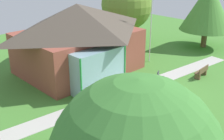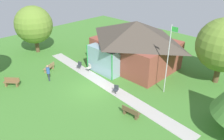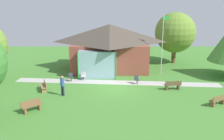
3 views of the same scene
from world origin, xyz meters
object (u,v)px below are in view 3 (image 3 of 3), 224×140
Objects in this scene: bench_mid_right at (172,85)px; bench_mid_left at (44,86)px; patio_chair_lawn_spare at (137,80)px; pavilion at (109,46)px; bench_front_left at (31,106)px; patio_chair_porch_left at (83,76)px; bench_lawn_far_right at (218,100)px; flagpole at (162,43)px; patio_chair_west at (71,78)px; visitor_strolling_lawn at (62,84)px; tree_behind_pavilion_right at (175,33)px.

bench_mid_right and bench_mid_left have the same top height.
pavilion is at bearing -88.47° from patio_chair_lawn_spare.
patio_chair_lawn_spare is (8.48, 1.80, 0.01)m from bench_mid_left.
patio_chair_porch_left is at bearing -153.42° from bench_front_left.
flagpole is at bearing 79.87° from bench_lawn_far_right.
pavilion is 11.01× the size of patio_chair_porch_left.
patio_chair_lawn_spare is (5.28, -1.22, 0.00)m from patio_chair_porch_left.
visitor_strolling_lawn is (-0.07, -3.82, 0.61)m from patio_chair_west.
flagpole is 12.96m from bench_mid_left.
pavilion reaches higher than bench_front_left.
patio_chair_lawn_spare is at bearing 168.89° from patio_chair_porch_left.
bench_lawn_far_right is 1.78× the size of patio_chair_porch_left.
bench_lawn_far_right is 0.88× the size of visitor_strolling_lawn.
bench_lawn_far_right is at bearing 115.10° from patio_chair_lawn_spare.
patio_chair_west is at bearing -127.28° from pavilion.
bench_mid_right is 11.10m from tree_behind_pavilion_right.
flagpole is 10.29m from patio_chair_west.
patio_chair_west is 6.53m from patio_chair_lawn_spare.
tree_behind_pavilion_right is (2.52, 10.22, 3.53)m from bench_mid_right.
bench_lawn_far_right is 12.46m from visitor_strolling_lawn.
tree_behind_pavilion_right is at bearing -174.64° from bench_front_left.
bench_front_left is at bearing 156.26° from bench_lawn_far_right.
patio_chair_west is at bearing -164.86° from flagpole.
pavilion is at bearing 99.86° from bench_lawn_far_right.
tree_behind_pavilion_right is at bearing -146.43° from patio_chair_lawn_spare.
patio_chair_lawn_spare is 0.13× the size of tree_behind_pavilion_right.
bench_mid_left is at bearing -11.63° from patio_chair_lawn_spare.
flagpole reaches higher than patio_chair_porch_left.
patio_chair_porch_left is at bearing -145.54° from tree_behind_pavilion_right.
tree_behind_pavilion_right reaches higher than patio_chair_porch_left.
tree_behind_pavilion_right is (2.61, 5.30, 0.43)m from flagpole.
bench_mid_left is at bearing 174.41° from visitor_strolling_lawn.
tree_behind_pavilion_right is at bearing 62.38° from bench_lawn_far_right.
pavilion reaches higher than bench_mid_right.
patio_chair_porch_left is at bearing -119.40° from pavilion.
tree_behind_pavilion_right is at bearing 63.77° from flagpole.
bench_front_left is at bearing -114.85° from pavilion.
visitor_strolling_lawn is at bearing 63.79° from patio_chair_west.
patio_chair_porch_left is at bearing 99.49° from visitor_strolling_lawn.
patio_chair_lawn_spare is (-3.09, 1.53, 0.01)m from bench_mid_right.
bench_lawn_far_right is at bearing -72.02° from flagpole.
pavilion is at bearing -117.45° from patio_chair_porch_left.
flagpole is 5.93m from tree_behind_pavilion_right.
patio_chair_lawn_spare is 0.49× the size of visitor_strolling_lawn.
patio_chair_porch_left is 1.00× the size of patio_chair_lawn_spare.
flagpole is at bearing -88.14° from bench_mid_left.
tree_behind_pavilion_right reaches higher than patio_chair_west.
flagpole is at bearing -155.06° from patio_chair_lawn_spare.
bench_lawn_far_right is (8.43, -10.80, -2.32)m from pavilion.
visitor_strolling_lawn is at bearing -113.65° from pavilion.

